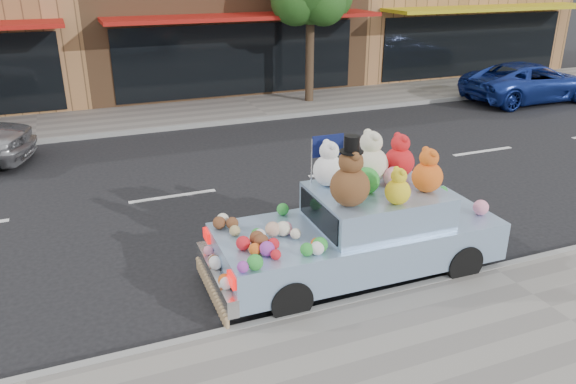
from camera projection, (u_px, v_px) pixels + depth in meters
name	position (u px, v px, depth m)	size (l,w,h in m)	color
ground	(344.00, 172.00, 13.05)	(120.00, 120.00, 0.00)	black
near_sidewalk	(570.00, 323.00, 7.45)	(60.00, 3.00, 0.12)	gray
far_sidewalk	(254.00, 107.00, 18.60)	(60.00, 3.00, 0.12)	gray
near_kerb	(492.00, 270.00, 8.73)	(60.00, 0.12, 0.13)	gray
far_kerb	(270.00, 118.00, 17.31)	(60.00, 0.12, 0.13)	gray
car_blue	(530.00, 82.00, 19.47)	(2.22, 4.81, 1.34)	#1C359A
art_car	(359.00, 226.00, 8.50)	(4.51, 1.84, 2.36)	black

